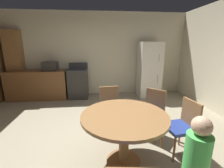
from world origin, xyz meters
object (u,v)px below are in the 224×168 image
object	(u,v)px
refrigerator	(149,70)
chair_north	(110,106)
oven_range	(78,83)
chair_northeast	(153,110)
microwave	(50,66)
dining_table	(124,125)
person_child	(195,168)
chair_east	(183,124)

from	to	relation	value
refrigerator	chair_north	xyz separation A→B (m)	(-1.45, -2.00, -0.38)
oven_range	chair_northeast	size ratio (longest dim) A/B	1.26
chair_northeast	chair_north	bearing A→B (deg)	-64.47
chair_north	oven_range	bearing A→B (deg)	-164.28
chair_northeast	microwave	bearing A→B (deg)	-89.18
microwave	chair_north	size ratio (longest dim) A/B	0.51
microwave	dining_table	xyz separation A→B (m)	(1.79, -2.99, -0.43)
person_child	refrigerator	bearing A→B (deg)	-45.84
dining_table	chair_northeast	bearing A→B (deg)	45.82
refrigerator	chair_north	bearing A→B (deg)	-125.90
refrigerator	microwave	size ratio (longest dim) A/B	4.00
oven_range	refrigerator	size ratio (longest dim) A/B	0.62
oven_range	person_child	bearing A→B (deg)	-68.49
refrigerator	dining_table	bearing A→B (deg)	-114.44
oven_range	chair_north	size ratio (longest dim) A/B	1.26
microwave	chair_north	bearing A→B (deg)	-50.73
refrigerator	chair_north	distance (m)	2.50
chair_north	chair_east	bearing A→B (deg)	45.11
chair_north	person_child	bearing A→B (deg)	13.30
oven_range	microwave	bearing A→B (deg)	-179.75
refrigerator	dining_table	size ratio (longest dim) A/B	1.49
dining_table	person_child	size ratio (longest dim) A/B	1.09
chair_north	chair_east	distance (m)	1.33
oven_range	microwave	size ratio (longest dim) A/B	2.50
chair_north	refrigerator	bearing A→B (deg)	137.21
microwave	chair_north	xyz separation A→B (m)	(1.68, -2.05, -0.53)
microwave	chair_northeast	world-z (taller)	microwave
refrigerator	microwave	distance (m)	3.13
chair_north	person_child	distance (m)	1.84
chair_north	chair_northeast	bearing A→B (deg)	64.47
person_child	chair_north	bearing A→B (deg)	-13.31
microwave	dining_table	distance (m)	3.51
oven_range	refrigerator	distance (m)	2.34
oven_range	chair_northeast	distance (m)	2.83
dining_table	chair_northeast	world-z (taller)	chair_northeast
oven_range	chair_east	bearing A→B (deg)	-56.47
chair_northeast	chair_east	bearing A→B (deg)	70.65
oven_range	dining_table	world-z (taller)	oven_range
microwave	chair_east	bearing A→B (deg)	-46.48
dining_table	chair_north	xyz separation A→B (m)	(-0.11, 0.94, -0.10)
microwave	person_child	size ratio (longest dim) A/B	0.40
oven_range	dining_table	size ratio (longest dim) A/B	0.93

